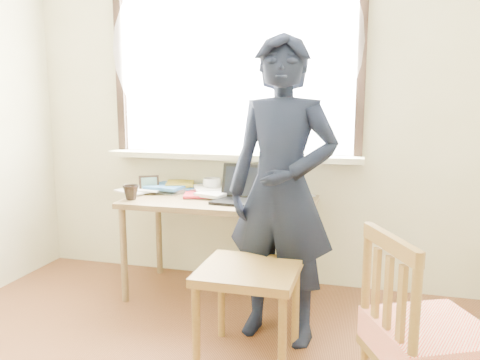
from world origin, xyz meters
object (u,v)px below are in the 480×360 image
(work_chair, at_px, (249,282))
(person, at_px, (282,192))
(side_chair, at_px, (426,344))
(desk, at_px, (220,209))
(laptop, at_px, (243,193))
(mug_white, at_px, (212,185))
(mug_dark, at_px, (131,192))

(work_chair, xyz_separation_m, person, (0.11, 0.30, 0.41))
(work_chair, height_order, side_chair, side_chair)
(desk, relative_size, laptop, 3.44)
(person, bearing_deg, laptop, 136.81)
(mug_white, xyz_separation_m, side_chair, (1.29, -1.44, -0.27))
(laptop, xyz_separation_m, mug_white, (-0.29, 0.24, -0.00))
(work_chair, bearing_deg, side_chair, -31.81)
(person, bearing_deg, work_chair, -101.19)
(side_chair, bearing_deg, work_chair, 148.19)
(laptop, distance_m, side_chair, 1.59)
(laptop, bearing_deg, side_chair, -50.24)
(laptop, height_order, side_chair, laptop)
(laptop, relative_size, side_chair, 0.42)
(work_chair, height_order, person, person)
(desk, xyz_separation_m, laptop, (0.16, -0.03, 0.13))
(laptop, distance_m, person, 0.55)
(work_chair, bearing_deg, mug_dark, 148.72)
(mug_white, relative_size, side_chair, 0.15)
(laptop, bearing_deg, desk, 169.48)
(side_chair, distance_m, person, 1.10)
(laptop, xyz_separation_m, mug_dark, (-0.73, -0.14, -0.01))
(desk, distance_m, work_chair, 0.86)
(work_chair, bearing_deg, mug_white, 118.15)
(desk, distance_m, mug_white, 0.27)
(side_chair, bearing_deg, mug_dark, 148.48)
(mug_white, xyz_separation_m, work_chair, (0.51, -0.96, -0.31))
(mug_dark, xyz_separation_m, person, (1.06, -0.28, 0.11))
(laptop, height_order, person, person)
(desk, height_order, laptop, laptop)
(person, bearing_deg, side_chair, -40.37)
(mug_white, distance_m, mug_dark, 0.58)
(laptop, relative_size, mug_white, 2.77)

